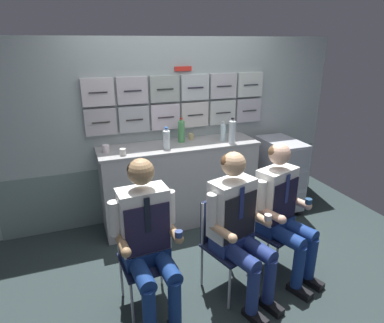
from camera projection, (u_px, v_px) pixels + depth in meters
The scene contains 17 objects.
ground at pixel (222, 274), 3.20m from camera, with size 4.80×4.80×0.04m, color #273334.
galley_bulkhead at pixel (176, 130), 4.03m from camera, with size 4.20×0.14×2.15m.
galley_counter at pixel (180, 183), 3.96m from camera, with size 1.85×0.53×0.98m.
service_trolley at pixel (279, 173), 4.27m from camera, with size 0.40×0.65×0.93m.
folding_chair_left at pixel (143, 246), 2.73m from camera, with size 0.43×0.43×0.83m.
crew_member_left at pixel (147, 234), 2.52m from camera, with size 0.52×0.66×1.30m.
folding_chair_right at pixel (224, 234), 2.89m from camera, with size 0.50×0.50×0.83m.
crew_member_right at pixel (238, 221), 2.71m from camera, with size 0.54×0.70×1.29m.
folding_chair_near_trolley at pixel (267, 218), 3.15m from camera, with size 0.51×0.51×0.83m.
crew_member_near_trolley at pixel (282, 206), 2.97m from camera, with size 0.54×0.69×1.27m.
water_bottle_blue_cap at pixel (232, 131), 3.80m from camera, with size 0.08×0.08×0.30m.
water_bottle_tall at pixel (223, 132), 3.90m from camera, with size 0.06×0.06×0.23m.
sparkling_bottle_green at pixel (181, 131), 3.84m from camera, with size 0.08×0.08×0.29m.
water_bottle_short at pixel (167, 139), 3.61m from camera, with size 0.08×0.08×0.24m.
paper_cup_tan at pixel (106, 148), 3.52m from camera, with size 0.07×0.07×0.08m.
coffee_cup_spare at pixel (191, 136), 3.97m from camera, with size 0.06×0.06×0.07m.
espresso_cup_small at pixel (123, 152), 3.42m from camera, with size 0.06×0.06×0.07m.
Camera 1 is at (-1.19, -2.36, 2.11)m, focal length 30.97 mm.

